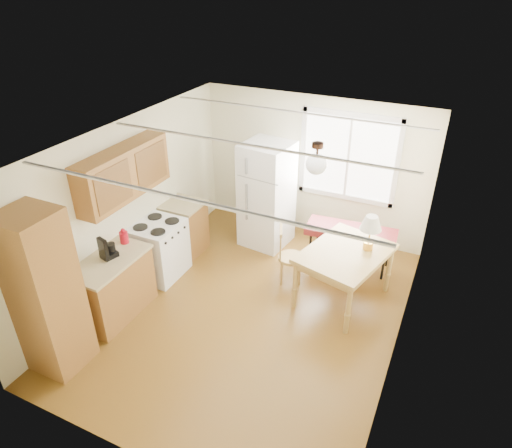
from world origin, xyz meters
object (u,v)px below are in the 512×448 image
Objects in this scene: bench at (351,233)px; chair at (286,252)px; dining_table at (345,258)px; refrigerator at (267,195)px.

chair is at bearing -136.83° from bench.
refrigerator is at bearing 163.59° from dining_table.
dining_table reaches higher than bench.
dining_table is 1.68× the size of chair.
bench is 0.96m from dining_table.
chair is (-0.93, 0.08, -0.20)m from dining_table.
dining_table is at bearing -85.28° from bench.
chair reaches higher than dining_table.
refrigerator reaches higher than bench.
refrigerator reaches higher than dining_table.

